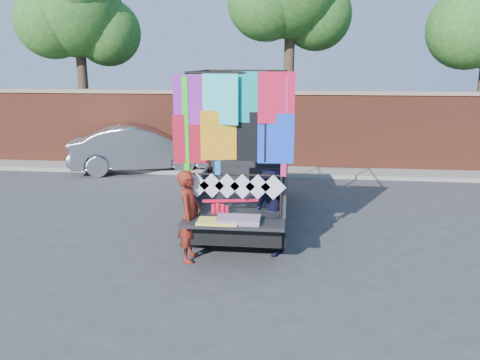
# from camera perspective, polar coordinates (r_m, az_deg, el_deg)

# --- Properties ---
(ground) EXTENTS (90.00, 90.00, 0.00)m
(ground) POSITION_cam_1_polar(r_m,az_deg,el_deg) (9.29, -1.17, -7.92)
(ground) COLOR #38383A
(ground) RESTS_ON ground
(brick_wall) EXTENTS (30.00, 0.45, 2.61)m
(brick_wall) POSITION_cam_1_polar(r_m,az_deg,el_deg) (15.73, 2.10, 6.21)
(brick_wall) COLOR brown
(brick_wall) RESTS_ON ground
(curb) EXTENTS (30.00, 1.20, 0.12)m
(curb) POSITION_cam_1_polar(r_m,az_deg,el_deg) (15.27, 1.87, 1.14)
(curb) COLOR gray
(curb) RESTS_ON ground
(tree_left) EXTENTS (4.20, 3.30, 7.05)m
(tree_left) POSITION_cam_1_polar(r_m,az_deg,el_deg) (18.38, -19.24, 18.45)
(tree_left) COLOR #38281C
(tree_left) RESTS_ON ground
(pickup_truck) EXTENTS (2.12, 5.31, 3.34)m
(pickup_truck) POSITION_cam_1_polar(r_m,az_deg,el_deg) (10.88, 1.02, 0.05)
(pickup_truck) COLOR black
(pickup_truck) RESTS_ON ground
(sedan) EXTENTS (4.82, 2.84, 1.50)m
(sedan) POSITION_cam_1_polar(r_m,az_deg,el_deg) (15.73, -11.85, 3.79)
(sedan) COLOR #A2A5A9
(sedan) RESTS_ON ground
(woman) EXTENTS (0.42, 0.62, 1.67)m
(woman) POSITION_cam_1_polar(r_m,az_deg,el_deg) (8.40, -6.18, -4.38)
(woman) COLOR maroon
(woman) RESTS_ON ground
(man) EXTENTS (0.91, 0.98, 1.61)m
(man) POSITION_cam_1_polar(r_m,az_deg,el_deg) (8.65, 3.69, -3.96)
(man) COLOR black
(man) RESTS_ON ground
(streamer_bundle) EXTENTS (1.01, 0.22, 0.69)m
(streamer_bundle) POSITION_cam_1_polar(r_m,az_deg,el_deg) (8.48, -1.93, -3.83)
(streamer_bundle) COLOR #F80D31
(streamer_bundle) RESTS_ON ground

